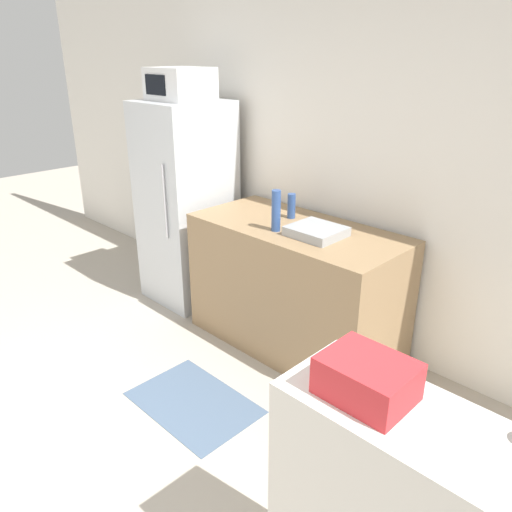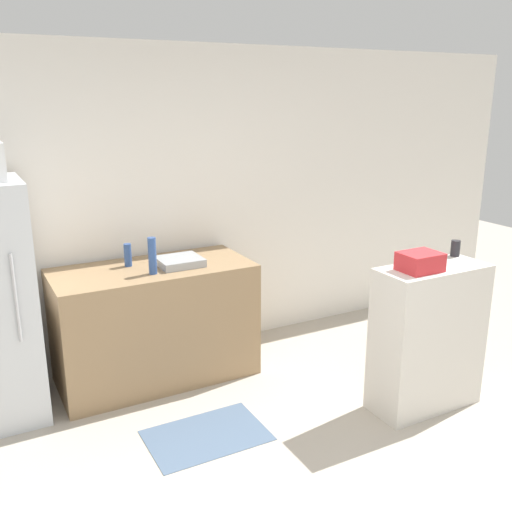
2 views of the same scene
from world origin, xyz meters
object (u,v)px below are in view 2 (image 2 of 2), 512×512
basket (420,262)px  jar (455,248)px  bottle_short (128,255)px  bottle_tall (152,256)px

basket → jar: size_ratio=2.30×
bottle_short → basket: 2.16m
bottle_tall → jar: bearing=-28.2°
basket → bottle_tall: bearing=140.8°
bottle_short → basket: basket is taller
bottle_tall → bottle_short: (-0.11, 0.28, -0.05)m
bottle_short → jar: (2.06, -1.32, 0.11)m
bottle_tall → jar: 2.22m
bottle_tall → basket: (1.47, -1.20, 0.06)m
jar → bottle_short: bearing=147.3°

